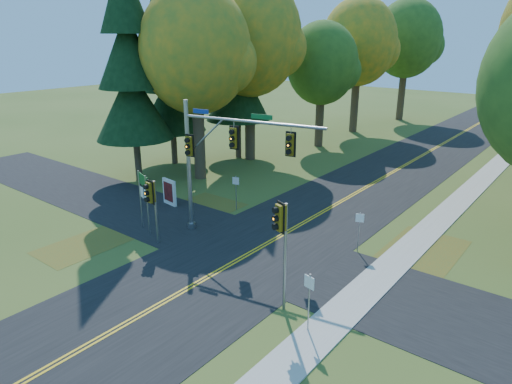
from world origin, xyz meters
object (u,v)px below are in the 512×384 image
Objects in this scene: traffic_mast at (218,153)px; route_sign_cluster at (143,190)px; info_kiosk at (169,192)px; east_signal_pole at (281,230)px.

traffic_mast reaches higher than route_sign_cluster.
traffic_mast is 7.13m from info_kiosk.
route_sign_cluster reaches higher than info_kiosk.
info_kiosk is (-5.82, 1.48, -3.84)m from traffic_mast.
east_signal_pole reaches higher than info_kiosk.
east_signal_pole is at bearing -15.67° from info_kiosk.
route_sign_cluster is (-10.55, 1.82, -1.12)m from east_signal_pole.
east_signal_pole is 10.76m from route_sign_cluster.
traffic_mast is at bearing 49.90° from route_sign_cluster.
info_kiosk is at bearing 139.61° from route_sign_cluster.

